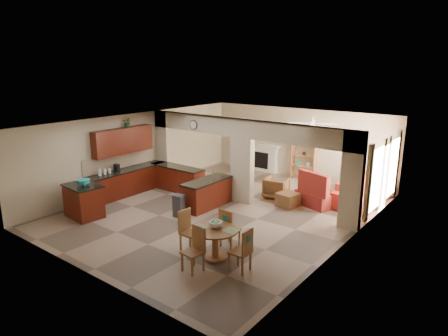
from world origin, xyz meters
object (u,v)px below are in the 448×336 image
Objects in this scene: dining_table at (215,239)px; sofa at (364,191)px; kitchen_island at (84,201)px; armchair at (276,188)px.

dining_table is 6.31m from sofa.
kitchen_island reaches higher than sofa.
dining_table is (4.85, 0.33, -0.00)m from kitchen_island.
kitchen_island is at bearing -176.06° from dining_table.
dining_table reaches higher than armchair.
armchair is at bearing 59.73° from kitchen_island.
armchair is (3.70, 5.14, -0.15)m from kitchen_island.
sofa is at bearing 76.68° from dining_table.
kitchen_island reaches higher than dining_table.
dining_table is 4.94m from armchair.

